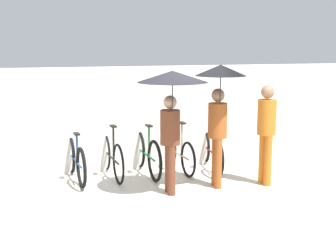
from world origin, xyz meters
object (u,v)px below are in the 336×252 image
at_px(parked_bicycle_0, 76,160).
at_px(parked_bicycle_1, 111,156).
at_px(parked_bicycle_4, 211,151).
at_px(parked_bicycle_2, 146,154).
at_px(pedestrian_center, 219,97).
at_px(parked_bicycle_3, 178,152).
at_px(pedestrian_leading, 172,95).
at_px(pedestrian_trailing, 266,127).

bearing_deg(parked_bicycle_0, parked_bicycle_1, -92.32).
bearing_deg(parked_bicycle_4, parked_bicycle_2, 97.47).
bearing_deg(pedestrian_center, parked_bicycle_1, -29.14).
xyz_separation_m(parked_bicycle_2, pedestrian_center, (0.96, -1.18, 1.16)).
height_order(parked_bicycle_2, parked_bicycle_3, parked_bicycle_2).
bearing_deg(pedestrian_center, parked_bicycle_2, -43.33).
xyz_separation_m(pedestrian_leading, pedestrian_trailing, (1.73, 0.13, -0.61)).
bearing_deg(pedestrian_trailing, pedestrian_center, -4.99).
bearing_deg(parked_bicycle_0, pedestrian_center, -122.44).
distance_m(parked_bicycle_1, parked_bicycle_3, 1.31).
xyz_separation_m(parked_bicycle_0, pedestrian_leading, (1.41, -1.30, 1.26)).
xyz_separation_m(parked_bicycle_1, pedestrian_trailing, (2.49, -1.21, 0.64)).
relative_size(parked_bicycle_1, parked_bicycle_3, 1.06).
bearing_deg(parked_bicycle_4, parked_bicycle_1, 96.84).
height_order(parked_bicycle_0, pedestrian_center, pedestrian_center).
height_order(pedestrian_center, pedestrian_trailing, pedestrian_center).
bearing_deg(parked_bicycle_1, parked_bicycle_0, 88.78).
distance_m(parked_bicycle_4, pedestrian_center, 1.72).
xyz_separation_m(parked_bicycle_1, pedestrian_leading, (0.76, -1.34, 1.25)).
xyz_separation_m(parked_bicycle_0, parked_bicycle_1, (0.65, 0.03, 0.01)).
relative_size(pedestrian_leading, pedestrian_center, 0.96).
height_order(parked_bicycle_0, pedestrian_trailing, pedestrian_trailing).
bearing_deg(pedestrian_center, pedestrian_trailing, -173.75).
bearing_deg(parked_bicycle_1, parked_bicycle_4, -94.65).
xyz_separation_m(parked_bicycle_4, pedestrian_center, (-0.34, -1.18, 1.20)).
xyz_separation_m(parked_bicycle_0, parked_bicycle_2, (1.31, 0.02, 0.02)).
height_order(parked_bicycle_1, pedestrian_leading, pedestrian_leading).
bearing_deg(pedestrian_trailing, parked_bicycle_2, -36.88).
xyz_separation_m(parked_bicycle_2, pedestrian_leading, (0.11, -1.32, 1.24)).
bearing_deg(parked_bicycle_1, parked_bicycle_2, -95.90).
bearing_deg(pedestrian_leading, pedestrian_center, -168.62).
relative_size(parked_bicycle_2, pedestrian_center, 0.85).
height_order(parked_bicycle_0, parked_bicycle_3, parked_bicycle_0).
distance_m(parked_bicycle_2, parked_bicycle_4, 1.31).
bearing_deg(parked_bicycle_4, pedestrian_leading, 145.07).
height_order(parked_bicycle_2, pedestrian_trailing, pedestrian_trailing).
distance_m(parked_bicycle_3, pedestrian_trailing, 1.86).
distance_m(parked_bicycle_0, parked_bicycle_1, 0.65).
distance_m(parked_bicycle_2, pedestrian_leading, 1.81).
height_order(parked_bicycle_4, pedestrian_trailing, pedestrian_trailing).
height_order(parked_bicycle_3, pedestrian_leading, pedestrian_leading).
relative_size(parked_bicycle_0, pedestrian_leading, 0.85).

